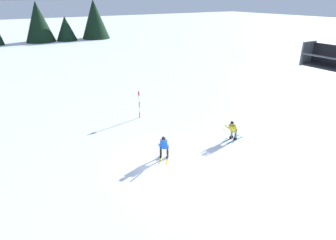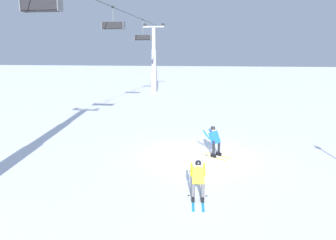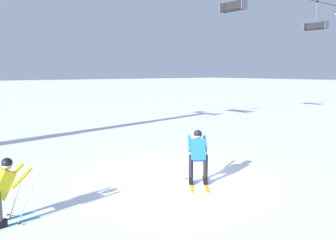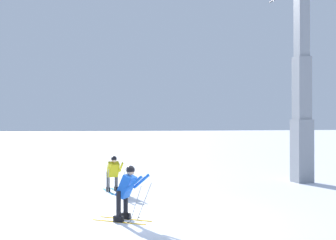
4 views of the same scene
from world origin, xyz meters
The scene contains 8 objects.
ground_plane centered at (0.00, 0.00, 0.00)m, with size 260.00×260.00×0.00m, color white.
skier_carving_main centered at (0.16, -0.75, 0.89)m, with size 1.43×1.61×1.67m.
lift_tower_far centered at (27.65, 8.37, 3.92)m, with size 0.65×2.91×9.19m.
haul_cable centered at (11.07, 8.37, 9.03)m, with size 0.05×0.05×39.16m, color black.
chairlift_seat_nearest centered at (0.31, 8.37, 7.57)m, with size 0.61×2.16×1.82m.
chairlift_seat_second centered at (11.45, 8.37, 7.52)m, with size 0.61×1.95×1.88m.
chairlift_seat_middle centered at (21.66, 8.37, 7.06)m, with size 0.61×1.97×2.38m.
skier_distant_uphill centered at (-5.04, -0.36, 0.81)m, with size 1.68×0.74×1.54m.
Camera 2 is at (-15.82, -1.17, 5.09)m, focal length 34.51 mm.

